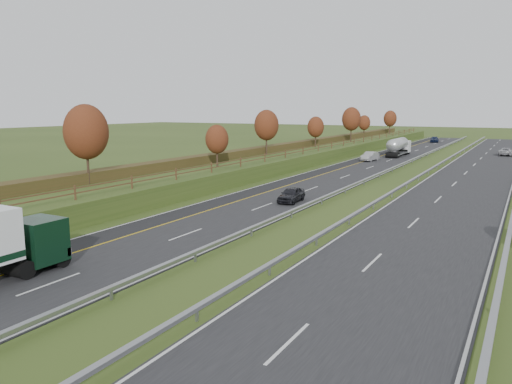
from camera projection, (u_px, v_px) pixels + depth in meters
ground at (387, 184)px, 61.33m from camera, size 400.00×400.00×0.00m
near_carriageway at (339, 175)px, 69.45m from camera, size 10.50×200.00×0.04m
far_carriageway at (466, 184)px, 61.60m from camera, size 10.50×200.00×0.04m
hard_shoulder at (314, 173)px, 71.23m from camera, size 3.00×200.00×0.04m
lane_markings at (384, 178)px, 66.30m from camera, size 26.75×200.00×0.01m
embankment_left at (257, 163)px, 75.46m from camera, size 12.00×200.00×2.00m
hedge_left at (246, 152)px, 76.15m from camera, size 2.20×180.00×1.10m
fence_left at (283, 153)px, 72.68m from camera, size 0.12×189.06×1.20m
median_barrier_near at (380, 174)px, 66.64m from camera, size 0.32×200.00×0.71m
median_barrier_far at (419, 176)px, 64.21m from camera, size 0.32×200.00×0.71m
trees_left at (248, 128)px, 71.49m from camera, size 6.64×164.30×7.66m
road_tanker at (399, 146)px, 97.07m from camera, size 2.40×11.22×3.46m
car_dark_near at (291, 195)px, 49.53m from camera, size 2.08×4.45×1.47m
car_silver_mid at (370, 156)px, 87.97m from camera, size 2.22×5.05×1.61m
car_small_far at (434, 140)px, 135.05m from camera, size 2.65×5.29×1.47m
car_oncoming at (506, 152)px, 97.88m from camera, size 2.56×5.53×1.53m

